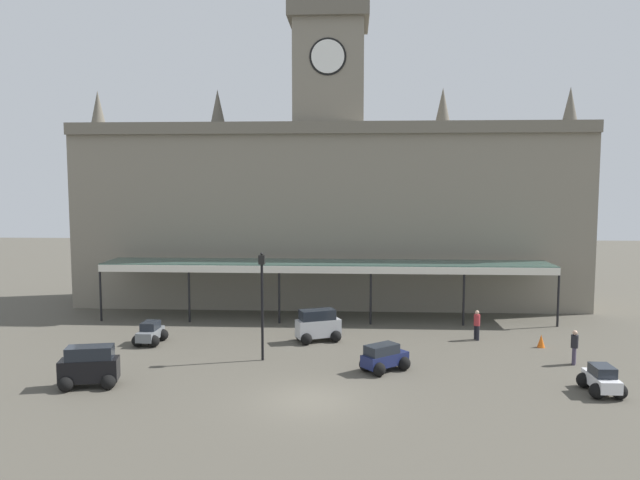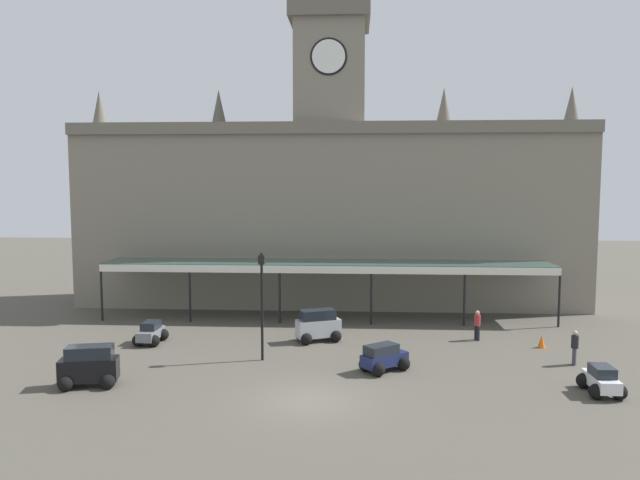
{
  "view_description": "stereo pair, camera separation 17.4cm",
  "coord_description": "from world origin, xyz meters",
  "px_view_note": "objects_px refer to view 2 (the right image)",
  "views": [
    {
      "loc": [
        1.64,
        -23.21,
        8.65
      ],
      "look_at": [
        0.0,
        7.65,
        5.74
      ],
      "focal_mm": 33.58,
      "sensor_mm": 36.0,
      "label": 1
    },
    {
      "loc": [
        1.82,
        -23.2,
        8.65
      ],
      "look_at": [
        0.0,
        7.65,
        5.74
      ],
      "focal_mm": 33.58,
      "sensor_mm": 36.0,
      "label": 2
    }
  ],
  "objects_px": {
    "car_navy_estate": "(384,359)",
    "car_black_van": "(89,368)",
    "car_grey_sedan": "(151,334)",
    "traffic_cone": "(542,341)",
    "car_silver_van": "(318,327)",
    "pedestrian_crossing_forecourt": "(575,346)",
    "victorian_lamppost": "(262,294)",
    "pedestrian_beside_cars": "(477,324)",
    "planter_near_kerb": "(332,318)",
    "car_white_sedan": "(601,382)"
  },
  "relations": [
    {
      "from": "car_black_van",
      "to": "planter_near_kerb",
      "type": "distance_m",
      "value": 15.25
    },
    {
      "from": "car_white_sedan",
      "to": "planter_near_kerb",
      "type": "height_order",
      "value": "car_white_sedan"
    },
    {
      "from": "pedestrian_beside_cars",
      "to": "pedestrian_crossing_forecourt",
      "type": "bearing_deg",
      "value": -49.18
    },
    {
      "from": "traffic_cone",
      "to": "car_navy_estate",
      "type": "bearing_deg",
      "value": -152.39
    },
    {
      "from": "car_silver_van",
      "to": "traffic_cone",
      "type": "distance_m",
      "value": 11.92
    },
    {
      "from": "car_silver_van",
      "to": "pedestrian_crossing_forecourt",
      "type": "distance_m",
      "value": 13.03
    },
    {
      "from": "car_black_van",
      "to": "victorian_lamppost",
      "type": "relative_size",
      "value": 0.48
    },
    {
      "from": "pedestrian_crossing_forecourt",
      "to": "traffic_cone",
      "type": "xyz_separation_m",
      "value": [
        -0.63,
        2.99,
        -0.57
      ]
    },
    {
      "from": "car_grey_sedan",
      "to": "pedestrian_crossing_forecourt",
      "type": "height_order",
      "value": "pedestrian_crossing_forecourt"
    },
    {
      "from": "car_navy_estate",
      "to": "pedestrian_beside_cars",
      "type": "height_order",
      "value": "pedestrian_beside_cars"
    },
    {
      "from": "pedestrian_crossing_forecourt",
      "to": "victorian_lamppost",
      "type": "relative_size",
      "value": 0.31
    },
    {
      "from": "pedestrian_beside_cars",
      "to": "traffic_cone",
      "type": "height_order",
      "value": "pedestrian_beside_cars"
    },
    {
      "from": "car_navy_estate",
      "to": "victorian_lamppost",
      "type": "xyz_separation_m",
      "value": [
        -5.89,
        1.38,
        2.72
      ]
    },
    {
      "from": "car_navy_estate",
      "to": "car_black_van",
      "type": "xyz_separation_m",
      "value": [
        -12.69,
        -2.87,
        0.24
      ]
    },
    {
      "from": "traffic_cone",
      "to": "planter_near_kerb",
      "type": "height_order",
      "value": "planter_near_kerb"
    },
    {
      "from": "planter_near_kerb",
      "to": "victorian_lamppost",
      "type": "bearing_deg",
      "value": -113.07
    },
    {
      "from": "car_grey_sedan",
      "to": "traffic_cone",
      "type": "relative_size",
      "value": 3.03
    },
    {
      "from": "car_silver_van",
      "to": "pedestrian_beside_cars",
      "type": "xyz_separation_m",
      "value": [
        8.79,
        0.74,
        0.1
      ]
    },
    {
      "from": "car_navy_estate",
      "to": "pedestrian_crossing_forecourt",
      "type": "xyz_separation_m",
      "value": [
        9.16,
        1.48,
        0.34
      ]
    },
    {
      "from": "victorian_lamppost",
      "to": "traffic_cone",
      "type": "relative_size",
      "value": 7.76
    },
    {
      "from": "car_white_sedan",
      "to": "traffic_cone",
      "type": "height_order",
      "value": "car_white_sedan"
    },
    {
      "from": "pedestrian_crossing_forecourt",
      "to": "traffic_cone",
      "type": "distance_m",
      "value": 3.1
    },
    {
      "from": "car_navy_estate",
      "to": "traffic_cone",
      "type": "xyz_separation_m",
      "value": [
        8.54,
        4.46,
        -0.22
      ]
    },
    {
      "from": "victorian_lamppost",
      "to": "traffic_cone",
      "type": "distance_m",
      "value": 15.04
    },
    {
      "from": "car_silver_van",
      "to": "car_grey_sedan",
      "type": "bearing_deg",
      "value": -174.18
    },
    {
      "from": "pedestrian_beside_cars",
      "to": "planter_near_kerb",
      "type": "relative_size",
      "value": 1.74
    },
    {
      "from": "pedestrian_crossing_forecourt",
      "to": "planter_near_kerb",
      "type": "bearing_deg",
      "value": 148.77
    },
    {
      "from": "car_black_van",
      "to": "pedestrian_crossing_forecourt",
      "type": "distance_m",
      "value": 22.28
    },
    {
      "from": "car_black_van",
      "to": "traffic_cone",
      "type": "height_order",
      "value": "car_black_van"
    },
    {
      "from": "pedestrian_beside_cars",
      "to": "victorian_lamppost",
      "type": "distance_m",
      "value": 12.38
    },
    {
      "from": "car_grey_sedan",
      "to": "planter_near_kerb",
      "type": "distance_m",
      "value": 10.71
    },
    {
      "from": "car_silver_van",
      "to": "pedestrian_crossing_forecourt",
      "type": "relative_size",
      "value": 1.55
    },
    {
      "from": "victorian_lamppost",
      "to": "pedestrian_beside_cars",
      "type": "bearing_deg",
      "value": 21.36
    },
    {
      "from": "car_silver_van",
      "to": "pedestrian_beside_cars",
      "type": "height_order",
      "value": "car_silver_van"
    },
    {
      "from": "car_navy_estate",
      "to": "car_white_sedan",
      "type": "bearing_deg",
      "value": -15.9
    },
    {
      "from": "planter_near_kerb",
      "to": "car_silver_van",
      "type": "bearing_deg",
      "value": -99.3
    },
    {
      "from": "car_navy_estate",
      "to": "pedestrian_crossing_forecourt",
      "type": "distance_m",
      "value": 9.29
    },
    {
      "from": "car_white_sedan",
      "to": "car_silver_van",
      "type": "bearing_deg",
      "value": 148.15
    },
    {
      "from": "pedestrian_crossing_forecourt",
      "to": "victorian_lamppost",
      "type": "bearing_deg",
      "value": -179.62
    },
    {
      "from": "pedestrian_crossing_forecourt",
      "to": "car_black_van",
      "type": "bearing_deg",
      "value": -168.76
    },
    {
      "from": "victorian_lamppost",
      "to": "planter_near_kerb",
      "type": "relative_size",
      "value": 5.56
    },
    {
      "from": "car_black_van",
      "to": "car_silver_van",
      "type": "height_order",
      "value": "same"
    },
    {
      "from": "planter_near_kerb",
      "to": "car_navy_estate",
      "type": "bearing_deg",
      "value": -72.39
    },
    {
      "from": "car_grey_sedan",
      "to": "traffic_cone",
      "type": "xyz_separation_m",
      "value": [
        20.98,
        0.33,
        -0.16
      ]
    },
    {
      "from": "pedestrian_beside_cars",
      "to": "planter_near_kerb",
      "type": "bearing_deg",
      "value": 160.45
    },
    {
      "from": "car_grey_sedan",
      "to": "pedestrian_crossing_forecourt",
      "type": "relative_size",
      "value": 1.25
    },
    {
      "from": "car_black_van",
      "to": "planter_near_kerb",
      "type": "xyz_separation_m",
      "value": [
        9.93,
        11.58,
        -0.32
      ]
    },
    {
      "from": "car_navy_estate",
      "to": "car_silver_van",
      "type": "distance_m",
      "value": 6.08
    },
    {
      "from": "car_navy_estate",
      "to": "car_grey_sedan",
      "type": "bearing_deg",
      "value": 161.63
    },
    {
      "from": "car_grey_sedan",
      "to": "car_navy_estate",
      "type": "bearing_deg",
      "value": -18.37
    }
  ]
}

